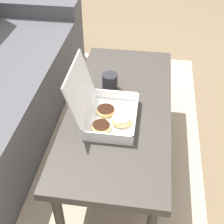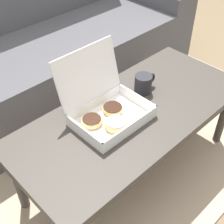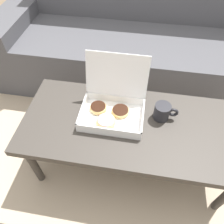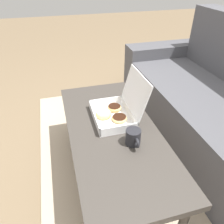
{
  "view_description": "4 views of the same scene",
  "coord_description": "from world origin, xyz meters",
  "px_view_note": "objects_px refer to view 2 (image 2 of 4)",
  "views": [
    {
      "loc": [
        -1.27,
        -0.26,
        1.47
      ],
      "look_at": [
        -0.12,
        -0.09,
        0.48
      ],
      "focal_mm": 50.0,
      "sensor_mm": 36.0,
      "label": 1
    },
    {
      "loc": [
        -0.84,
        -0.84,
        1.38
      ],
      "look_at": [
        -0.12,
        -0.09,
        0.48
      ],
      "focal_mm": 50.0,
      "sensor_mm": 36.0,
      "label": 2
    },
    {
      "loc": [
        0.01,
        -0.82,
        1.37
      ],
      "look_at": [
        -0.12,
        -0.09,
        0.48
      ],
      "focal_mm": 35.0,
      "sensor_mm": 36.0,
      "label": 3
    },
    {
      "loc": [
        1.0,
        -0.4,
        1.28
      ],
      "look_at": [
        -0.12,
        -0.09,
        0.48
      ],
      "focal_mm": 35.0,
      "sensor_mm": 36.0,
      "label": 4
    }
  ],
  "objects_px": {
    "coffee_table": "(133,118)",
    "coffee_mug": "(144,83)",
    "couch": "(29,58)",
    "pastry_box": "(105,109)"
  },
  "relations": [
    {
      "from": "coffee_table",
      "to": "coffee_mug",
      "type": "xyz_separation_m",
      "value": [
        0.15,
        0.07,
        0.09
      ]
    },
    {
      "from": "couch",
      "to": "pastry_box",
      "type": "bearing_deg",
      "value": -98.34
    },
    {
      "from": "pastry_box",
      "to": "couch",
      "type": "bearing_deg",
      "value": 81.66
    },
    {
      "from": "couch",
      "to": "coffee_table",
      "type": "xyz_separation_m",
      "value": [
        0.0,
        -0.92,
        0.07
      ]
    },
    {
      "from": "couch",
      "to": "pastry_box",
      "type": "distance_m",
      "value": 0.88
    },
    {
      "from": "couch",
      "to": "coffee_mug",
      "type": "bearing_deg",
      "value": -79.97
    },
    {
      "from": "coffee_table",
      "to": "pastry_box",
      "type": "height_order",
      "value": "pastry_box"
    },
    {
      "from": "couch",
      "to": "coffee_mug",
      "type": "height_order",
      "value": "couch"
    },
    {
      "from": "coffee_table",
      "to": "pastry_box",
      "type": "bearing_deg",
      "value": 154.85
    },
    {
      "from": "couch",
      "to": "coffee_table",
      "type": "distance_m",
      "value": 0.92
    }
  ]
}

